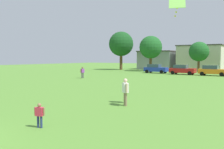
{
  "coord_description": "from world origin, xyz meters",
  "views": [
    {
      "loc": [
        9.04,
        -2.79,
        2.91
      ],
      "look_at": [
        1.49,
        8.71,
        1.94
      ],
      "focal_mm": 38.42,
      "sensor_mm": 36.0,
      "label": 1
    }
  ],
  "objects_px": {
    "kite": "(177,5)",
    "tree_far_left": "(121,44)",
    "parked_car_orange_2": "(212,70)",
    "parked_car_red_1": "(182,70)",
    "adult_bystander": "(125,90)",
    "parked_car_blue_0": "(156,69)",
    "tree_right": "(199,52)",
    "child_kite_flyer": "(40,113)",
    "bystander_near_trees": "(82,71)",
    "tree_left": "(151,47)"
  },
  "relations": [
    {
      "from": "adult_bystander",
      "to": "tree_left",
      "type": "distance_m",
      "value": 38.5
    },
    {
      "from": "parked_car_orange_2",
      "to": "tree_far_left",
      "type": "bearing_deg",
      "value": 159.23
    },
    {
      "from": "parked_car_blue_0",
      "to": "tree_left",
      "type": "height_order",
      "value": "tree_left"
    },
    {
      "from": "parked_car_orange_2",
      "to": "tree_right",
      "type": "distance_m",
      "value": 9.7
    },
    {
      "from": "kite",
      "to": "tree_far_left",
      "type": "bearing_deg",
      "value": 125.18
    },
    {
      "from": "kite",
      "to": "parked_car_orange_2",
      "type": "relative_size",
      "value": 0.24
    },
    {
      "from": "adult_bystander",
      "to": "parked_car_blue_0",
      "type": "height_order",
      "value": "parked_car_blue_0"
    },
    {
      "from": "kite",
      "to": "child_kite_flyer",
      "type": "bearing_deg",
      "value": -116.13
    },
    {
      "from": "child_kite_flyer",
      "to": "parked_car_blue_0",
      "type": "distance_m",
      "value": 37.21
    },
    {
      "from": "bystander_near_trees",
      "to": "parked_car_blue_0",
      "type": "distance_m",
      "value": 16.81
    },
    {
      "from": "adult_bystander",
      "to": "parked_car_red_1",
      "type": "relative_size",
      "value": 0.39
    },
    {
      "from": "kite",
      "to": "tree_far_left",
      "type": "relative_size",
      "value": 0.11
    },
    {
      "from": "adult_bystander",
      "to": "kite",
      "type": "xyz_separation_m",
      "value": [
        2.75,
        1.01,
        4.88
      ]
    },
    {
      "from": "parked_car_red_1",
      "to": "tree_left",
      "type": "distance_m",
      "value": 11.93
    },
    {
      "from": "parked_car_blue_0",
      "to": "tree_right",
      "type": "height_order",
      "value": "tree_right"
    },
    {
      "from": "parked_car_red_1",
      "to": "bystander_near_trees",
      "type": "bearing_deg",
      "value": -122.15
    },
    {
      "from": "adult_bystander",
      "to": "tree_far_left",
      "type": "distance_m",
      "value": 44.0
    },
    {
      "from": "bystander_near_trees",
      "to": "parked_car_blue_0",
      "type": "xyz_separation_m",
      "value": [
        4.21,
        16.27,
        -0.1
      ]
    },
    {
      "from": "child_kite_flyer",
      "to": "kite",
      "type": "relative_size",
      "value": 1.0
    },
    {
      "from": "kite",
      "to": "parked_car_orange_2",
      "type": "height_order",
      "value": "kite"
    },
    {
      "from": "kite",
      "to": "parked_car_blue_0",
      "type": "xyz_separation_m",
      "value": [
        -13.46,
        28.87,
        -5.0
      ]
    },
    {
      "from": "bystander_near_trees",
      "to": "parked_car_red_1",
      "type": "distance_m",
      "value": 17.99
    },
    {
      "from": "parked_car_orange_2",
      "to": "child_kite_flyer",
      "type": "bearing_deg",
      "value": -90.38
    },
    {
      "from": "kite",
      "to": "parked_car_blue_0",
      "type": "distance_m",
      "value": 32.25
    },
    {
      "from": "tree_left",
      "to": "tree_far_left",
      "type": "bearing_deg",
      "value": 168.44
    },
    {
      "from": "adult_bystander",
      "to": "parked_car_orange_2",
      "type": "height_order",
      "value": "parked_car_orange_2"
    },
    {
      "from": "tree_left",
      "to": "tree_right",
      "type": "distance_m",
      "value": 9.9
    },
    {
      "from": "adult_bystander",
      "to": "parked_car_blue_0",
      "type": "distance_m",
      "value": 31.74
    },
    {
      "from": "tree_left",
      "to": "parked_car_red_1",
      "type": "bearing_deg",
      "value": -36.8
    },
    {
      "from": "bystander_near_trees",
      "to": "tree_right",
      "type": "bearing_deg",
      "value": 161.27
    },
    {
      "from": "tree_far_left",
      "to": "tree_left",
      "type": "height_order",
      "value": "tree_far_left"
    },
    {
      "from": "kite",
      "to": "parked_car_blue_0",
      "type": "relative_size",
      "value": 0.24
    },
    {
      "from": "parked_car_red_1",
      "to": "parked_car_orange_2",
      "type": "height_order",
      "value": "same"
    },
    {
      "from": "parked_car_red_1",
      "to": "tree_left",
      "type": "xyz_separation_m",
      "value": [
        -8.92,
        6.67,
        4.28
      ]
    },
    {
      "from": "child_kite_flyer",
      "to": "parked_car_orange_2",
      "type": "distance_m",
      "value": 34.72
    },
    {
      "from": "adult_bystander",
      "to": "tree_right",
      "type": "height_order",
      "value": "tree_right"
    },
    {
      "from": "parked_car_orange_2",
      "to": "tree_left",
      "type": "xyz_separation_m",
      "value": [
        -13.84,
        6.74,
        4.28
      ]
    },
    {
      "from": "parked_car_blue_0",
      "to": "tree_right",
      "type": "relative_size",
      "value": 0.71
    },
    {
      "from": "child_kite_flyer",
      "to": "parked_car_orange_2",
      "type": "xyz_separation_m",
      "value": [
        0.23,
        34.72,
        0.25
      ]
    },
    {
      "from": "bystander_near_trees",
      "to": "tree_left",
      "type": "distance_m",
      "value": 22.31
    },
    {
      "from": "kite",
      "to": "parked_car_blue_0",
      "type": "height_order",
      "value": "kite"
    },
    {
      "from": "child_kite_flyer",
      "to": "bystander_near_trees",
      "type": "distance_m",
      "value": 24.21
    },
    {
      "from": "parked_car_blue_0",
      "to": "parked_car_red_1",
      "type": "relative_size",
      "value": 1.0
    },
    {
      "from": "parked_car_blue_0",
      "to": "tree_far_left",
      "type": "relative_size",
      "value": 0.47
    },
    {
      "from": "adult_bystander",
      "to": "tree_left",
      "type": "height_order",
      "value": "tree_left"
    },
    {
      "from": "adult_bystander",
      "to": "tree_far_left",
      "type": "height_order",
      "value": "tree_far_left"
    },
    {
      "from": "tree_far_left",
      "to": "tree_right",
      "type": "xyz_separation_m",
      "value": [
        18.27,
        -0.32,
        -2.1
      ]
    },
    {
      "from": "bystander_near_trees",
      "to": "parked_car_red_1",
      "type": "relative_size",
      "value": 0.37
    },
    {
      "from": "parked_car_blue_0",
      "to": "parked_car_orange_2",
      "type": "xyz_separation_m",
      "value": [
        10.28,
        -1.1,
        0.0
      ]
    },
    {
      "from": "tree_right",
      "to": "adult_bystander",
      "type": "bearing_deg",
      "value": -83.0
    }
  ]
}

